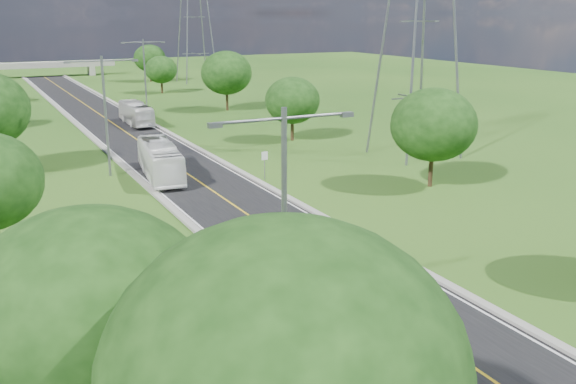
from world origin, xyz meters
name	(u,v)px	position (x,y,z in m)	size (l,w,h in m)	color
ground	(137,140)	(0.00, 60.00, 0.00)	(260.00, 260.00, 0.00)	#214914
road	(124,131)	(0.00, 66.00, 0.03)	(8.00, 150.00, 0.06)	black
curb_left	(86,133)	(-4.25, 66.00, 0.11)	(0.50, 150.00, 0.22)	gray
curb_right	(159,127)	(4.25, 66.00, 0.11)	(0.50, 150.00, 0.22)	gray
speed_limit_sign	(265,161)	(5.20, 37.98, 1.60)	(0.55, 0.09, 2.40)	slate
overpass	(43,66)	(0.00, 140.00, 2.41)	(30.00, 3.00, 3.20)	gray
streetlight_near_left	(284,213)	(-6.00, 12.00, 5.94)	(5.90, 0.25, 10.00)	slate
streetlight_mid_left	(105,106)	(-6.00, 45.00, 5.94)	(5.90, 0.25, 10.00)	slate
streetlight_far_right	(145,70)	(6.00, 78.00, 5.94)	(5.90, 0.25, 10.00)	slate
power_tower_near	(421,5)	(22.00, 40.00, 14.01)	(9.00, 6.40, 28.00)	slate
power_tower_far	(194,9)	(26.00, 115.00, 14.01)	(9.00, 6.40, 28.00)	slate
tree_la	(90,315)	(-14.00, 8.00, 5.27)	(7.14, 7.14, 8.30)	black
tree_lf	(285,373)	(-11.00, 2.00, 5.89)	(7.98, 7.98, 9.28)	black
tree_rb	(434,125)	(16.00, 30.00, 4.95)	(6.72, 6.72, 7.82)	black
tree_rc	(292,100)	(15.00, 52.00, 4.33)	(5.88, 5.88, 6.84)	black
tree_rd	(226,73)	(17.00, 76.00, 5.27)	(7.14, 7.14, 8.30)	black
tree_re	(161,70)	(14.50, 100.00, 4.02)	(5.46, 5.46, 6.35)	black
tree_rf	(150,58)	(18.00, 120.00, 4.64)	(6.30, 6.30, 7.33)	black
bus_outbound	(136,113)	(2.43, 69.60, 1.42)	(2.28, 9.75, 2.72)	silver
bus_inbound	(160,160)	(-2.35, 42.41, 1.54)	(2.48, 10.62, 2.96)	white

